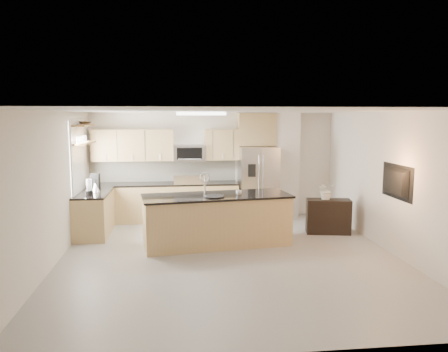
{
  "coord_description": "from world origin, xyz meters",
  "views": [
    {
      "loc": [
        -0.94,
        -7.5,
        2.51
      ],
      "look_at": [
        0.05,
        1.3,
        1.29
      ],
      "focal_mm": 35.0,
      "sensor_mm": 36.0,
      "label": 1
    }
  ],
  "objects": [
    {
      "name": "partition_column",
      "position": [
        1.82,
        3.1,
        1.3
      ],
      "size": [
        0.6,
        0.3,
        2.6
      ],
      "primitive_type": "cube",
      "color": "white",
      "rests_on": "floor"
    },
    {
      "name": "upper_cabinets",
      "position": [
        -1.3,
        3.09,
        1.83
      ],
      "size": [
        3.5,
        0.33,
        0.75
      ],
      "color": "tan",
      "rests_on": "wall_back"
    },
    {
      "name": "credenza",
      "position": [
        2.32,
        1.38,
        0.37
      ],
      "size": [
        0.98,
        0.56,
        0.74
      ],
      "primitive_type": "cube",
      "rotation": [
        0.0,
        0.0,
        -0.19
      ],
      "color": "black",
      "rests_on": "floor"
    },
    {
      "name": "bowl",
      "position": [
        -2.85,
        2.2,
        2.38
      ],
      "size": [
        0.44,
        0.44,
        0.09
      ],
      "primitive_type": "imported",
      "rotation": [
        0.0,
        0.0,
        0.24
      ],
      "color": "#B7B7B9",
      "rests_on": "shelf_upper"
    },
    {
      "name": "window",
      "position": [
        -2.98,
        1.85,
        1.65
      ],
      "size": [
        0.04,
        1.15,
        1.65
      ],
      "color": "white",
      "rests_on": "wall_left"
    },
    {
      "name": "left_counter",
      "position": [
        -2.67,
        1.85,
        0.46
      ],
      "size": [
        0.66,
        1.5,
        0.92
      ],
      "color": "tan",
      "rests_on": "floor"
    },
    {
      "name": "shelf_upper",
      "position": [
        -2.85,
        1.95,
        2.32
      ],
      "size": [
        0.3,
        1.2,
        0.04
      ],
      "primitive_type": "cube",
      "color": "olive",
      "rests_on": "wall_left"
    },
    {
      "name": "back_counter",
      "position": [
        -1.23,
        2.93,
        0.47
      ],
      "size": [
        3.55,
        0.66,
        1.44
      ],
      "color": "tan",
      "rests_on": "floor"
    },
    {
      "name": "wall_left",
      "position": [
        -3.0,
        0.0,
        1.3
      ],
      "size": [
        0.02,
        6.5,
        2.6
      ],
      "primitive_type": "cube",
      "color": "silver",
      "rests_on": "floor"
    },
    {
      "name": "range",
      "position": [
        -0.6,
        2.92,
        0.47
      ],
      "size": [
        0.76,
        0.64,
        1.14
      ],
      "color": "black",
      "rests_on": "floor"
    },
    {
      "name": "ceiling",
      "position": [
        0.0,
        0.0,
        2.6
      ],
      "size": [
        6.0,
        6.5,
        0.02
      ],
      "primitive_type": "cube",
      "color": "silver",
      "rests_on": "wall_back"
    },
    {
      "name": "wall_back",
      "position": [
        0.0,
        3.25,
        1.3
      ],
      "size": [
        6.0,
        0.02,
        2.6
      ],
      "primitive_type": "cube",
      "color": "silver",
      "rests_on": "floor"
    },
    {
      "name": "shelf_lower",
      "position": [
        -2.85,
        1.95,
        1.95
      ],
      "size": [
        0.3,
        1.2,
        0.04
      ],
      "primitive_type": "cube",
      "color": "olive",
      "rests_on": "wall_left"
    },
    {
      "name": "cup",
      "position": [
        0.28,
        0.76,
        1.04
      ],
      "size": [
        0.16,
        0.16,
        0.09
      ],
      "primitive_type": "imported",
      "rotation": [
        0.0,
        0.0,
        0.41
      ],
      "color": "white",
      "rests_on": "island"
    },
    {
      "name": "wall_front",
      "position": [
        0.0,
        -3.25,
        1.3
      ],
      "size": [
        6.0,
        0.02,
        2.6
      ],
      "primitive_type": "cube",
      "color": "silver",
      "rests_on": "floor"
    },
    {
      "name": "flower_vase",
      "position": [
        2.26,
        1.38,
        1.05
      ],
      "size": [
        0.65,
        0.6,
        0.61
      ],
      "primitive_type": "imported",
      "rotation": [
        0.0,
        0.0,
        0.24
      ],
      "color": "silver",
      "rests_on": "credenza"
    },
    {
      "name": "television",
      "position": [
        2.91,
        -0.2,
        1.35
      ],
      "size": [
        0.14,
        1.08,
        0.62
      ],
      "primitive_type": "imported",
      "rotation": [
        0.0,
        0.0,
        1.57
      ],
      "color": "black",
      "rests_on": "wall_right"
    },
    {
      "name": "ceiling_fixture",
      "position": [
        -0.4,
        1.6,
        2.56
      ],
      "size": [
        1.0,
        0.5,
        0.06
      ],
      "primitive_type": "cube",
      "color": "white",
      "rests_on": "ceiling"
    },
    {
      "name": "coffee_maker",
      "position": [
        -2.69,
        2.22,
        1.08
      ],
      "size": [
        0.18,
        0.23,
        0.34
      ],
      "color": "black",
      "rests_on": "left_counter"
    },
    {
      "name": "wall_right",
      "position": [
        3.0,
        0.0,
        1.3
      ],
      "size": [
        0.02,
        6.5,
        2.6
      ],
      "primitive_type": "cube",
      "color": "silver",
      "rests_on": "floor"
    },
    {
      "name": "refrigerator",
      "position": [
        1.06,
        2.87,
        0.89
      ],
      "size": [
        0.92,
        0.78,
        1.78
      ],
      "color": "#B7B7B9",
      "rests_on": "floor"
    },
    {
      "name": "microwave",
      "position": [
        -0.6,
        3.04,
        1.63
      ],
      "size": [
        0.76,
        0.4,
        0.4
      ],
      "color": "#B7B7B9",
      "rests_on": "upper_cabinets"
    },
    {
      "name": "island",
      "position": [
        -0.15,
        0.82,
        0.5
      ],
      "size": [
        2.98,
        1.41,
        1.41
      ],
      "rotation": [
        0.0,
        0.0,
        0.13
      ],
      "color": "tan",
      "rests_on": "floor"
    },
    {
      "name": "platter",
      "position": [
        -0.22,
        0.62,
        1.0
      ],
      "size": [
        0.5,
        0.5,
        0.02
      ],
      "primitive_type": "cylinder",
      "rotation": [
        0.0,
        0.0,
        -0.3
      ],
      "color": "black",
      "rests_on": "island"
    },
    {
      "name": "kettle",
      "position": [
        -2.63,
        1.84,
        1.02
      ],
      "size": [
        0.18,
        0.18,
        0.23
      ],
      "color": "#B7B7B9",
      "rests_on": "left_counter"
    },
    {
      "name": "blender",
      "position": [
        -2.67,
        1.43,
        1.07
      ],
      "size": [
        0.15,
        0.15,
        0.34
      ],
      "color": "black",
      "rests_on": "left_counter"
    },
    {
      "name": "floor",
      "position": [
        0.0,
        0.0,
        0.0
      ],
      "size": [
        6.5,
        6.5,
        0.0
      ],
      "primitive_type": "plane",
      "color": "#989690",
      "rests_on": "ground"
    }
  ]
}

